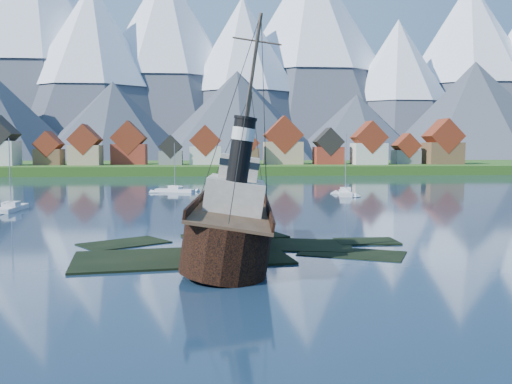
{
  "coord_description": "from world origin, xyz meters",
  "views": [
    {
      "loc": [
        -0.62,
        -50.14,
        9.57
      ],
      "look_at": [
        3.99,
        6.0,
        5.0
      ],
      "focal_mm": 40.0,
      "sensor_mm": 36.0,
      "label": 1
    }
  ],
  "objects": [
    {
      "name": "tugboat_wreck",
      "position": [
        0.9,
        1.14,
        2.74
      ],
      "size": [
        6.37,
        27.43,
        21.74
      ],
      "rotation": [
        0.0,
        0.15,
        -0.07
      ],
      "color": "black",
      "rests_on": "ground"
    },
    {
      "name": "mountains",
      "position": [
        -0.79,
        481.26,
        89.34
      ],
      "size": [
        965.0,
        340.0,
        205.0
      ],
      "color": "#2D333D",
      "rests_on": "ground"
    },
    {
      "name": "ground",
      "position": [
        0.0,
        0.0,
        0.0
      ],
      "size": [
        1400.0,
        1400.0,
        0.0
      ],
      "primitive_type": "plane",
      "color": "#16293E",
      "rests_on": "ground"
    },
    {
      "name": "sailboat_c",
      "position": [
        -7.78,
        68.66,
        0.24
      ],
      "size": [
        8.46,
        4.99,
        10.67
      ],
      "rotation": [
        0.0,
        0.0,
        1.19
      ],
      "color": "silver",
      "rests_on": "ground"
    },
    {
      "name": "sailboat_a",
      "position": [
        -29.85,
        36.17,
        0.25
      ],
      "size": [
        2.35,
        9.19,
        11.21
      ],
      "rotation": [
        0.0,
        0.0,
        -0.01
      ],
      "color": "silver",
      "rests_on": "ground"
    },
    {
      "name": "seawall",
      "position": [
        0.0,
        132.0,
        0.0
      ],
      "size": [
        600.0,
        2.5,
        2.0
      ],
      "primitive_type": "cube",
      "color": "#3F3D38",
      "rests_on": "ground"
    },
    {
      "name": "town",
      "position": [
        -33.12,
        152.18,
        8.99
      ],
      "size": [
        250.96,
        16.69,
        17.3
      ],
      "color": "maroon",
      "rests_on": "ground"
    },
    {
      "name": "shore_bank",
      "position": [
        0.0,
        170.0,
        0.0
      ],
      "size": [
        600.0,
        80.0,
        3.2
      ],
      "primitive_type": "cube",
      "color": "#294A15",
      "rests_on": "ground"
    },
    {
      "name": "sailboat_d",
      "position": [
        25.71,
        58.35,
        0.29
      ],
      "size": [
        4.04,
        9.42,
        12.48
      ],
      "rotation": [
        0.0,
        0.0,
        -0.2
      ],
      "color": "silver",
      "rests_on": "ground"
    },
    {
      "name": "shoal",
      "position": [
        1.78,
        2.15,
        -0.35
      ],
      "size": [
        31.71,
        21.24,
        1.14
      ],
      "color": "black",
      "rests_on": "ground"
    }
  ]
}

